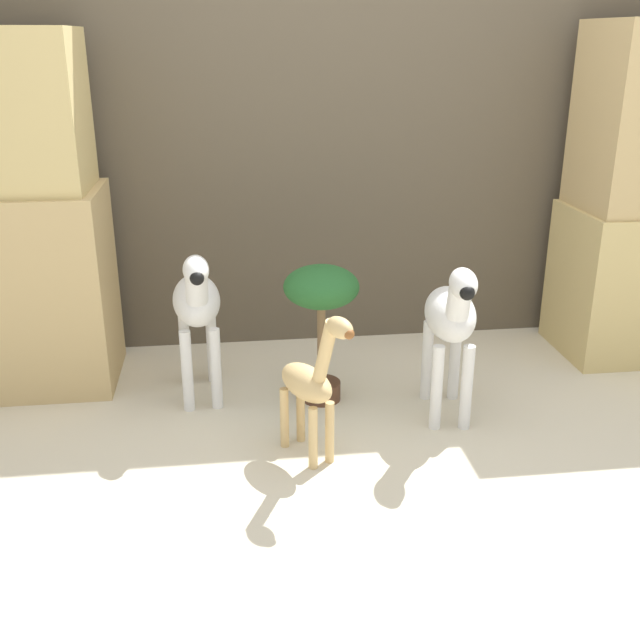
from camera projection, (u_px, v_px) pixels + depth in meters
The scene contains 7 objects.
ground_plane at pixel (386, 462), 2.73m from camera, with size 14.00×14.00×0.00m, color beige.
wall_back at pixel (337, 117), 3.51m from camera, with size 6.40×0.08×2.20m.
rock_pillar_left at pixel (25, 227), 3.13m from camera, with size 0.65×0.52×1.49m.
zebra_right at pixel (451, 319), 2.91m from camera, with size 0.24×0.51×0.68m.
zebra_left at pixel (197, 305), 3.06m from camera, with size 0.22×0.51×0.68m.
giraffe_figurine at pixel (311, 382), 2.65m from camera, with size 0.27×0.39×0.60m.
potted_palm_front at pixel (321, 300), 3.04m from camera, with size 0.31×0.31×0.59m.
Camera 1 is at (-0.54, -2.32, 1.45)m, focal length 42.00 mm.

